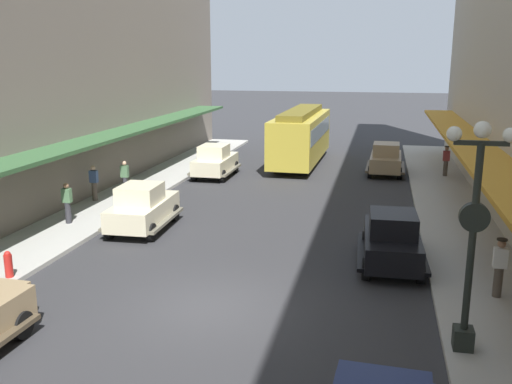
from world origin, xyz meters
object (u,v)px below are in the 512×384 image
at_px(streetcar, 301,134).
at_px(pedestrian_0, 94,183).
at_px(pedestrian_4, 125,177).
at_px(parked_car_3, 215,160).
at_px(lamp_post_with_clock, 473,229).
at_px(pedestrian_3, 499,267).
at_px(parked_car_1, 392,238).
at_px(fire_hydrant, 8,264).
at_px(pedestrian_1, 446,161).
at_px(pedestrian_2, 67,203).
at_px(parked_car_4, 143,206).
at_px(parked_car_5, 386,158).

relative_size(streetcar, pedestrian_0, 5.88).
bearing_deg(streetcar, pedestrian_4, -123.75).
height_order(parked_car_3, lamp_post_with_clock, lamp_post_with_clock).
distance_m(pedestrian_0, pedestrian_3, 17.72).
bearing_deg(parked_car_1, fire_hydrant, -161.03).
relative_size(pedestrian_1, pedestrian_3, 1.00).
relative_size(pedestrian_0, pedestrian_3, 0.98).
relative_size(fire_hydrant, pedestrian_2, 0.50).
height_order(lamp_post_with_clock, pedestrian_3, lamp_post_with_clock).
distance_m(parked_car_4, streetcar, 15.70).
distance_m(parked_car_3, pedestrian_2, 10.98).
distance_m(lamp_post_with_clock, pedestrian_1, 20.15).
bearing_deg(parked_car_1, parked_car_5, 90.63).
height_order(lamp_post_with_clock, pedestrian_0, lamp_post_with_clock).
bearing_deg(parked_car_5, pedestrian_0, -143.14).
bearing_deg(lamp_post_with_clock, parked_car_3, 122.21).
bearing_deg(pedestrian_3, parked_car_4, 161.34).
bearing_deg(parked_car_5, parked_car_3, -163.34).
height_order(parked_car_1, pedestrian_0, parked_car_1).
relative_size(lamp_post_with_clock, pedestrian_0, 3.15).
height_order(parked_car_1, lamp_post_with_clock, lamp_post_with_clock).
xyz_separation_m(parked_car_1, pedestrian_1, (3.10, 14.61, 0.07)).
bearing_deg(pedestrian_2, parked_car_5, 47.33).
xyz_separation_m(fire_hydrant, pedestrian_2, (-1.30, 5.53, 0.43)).
xyz_separation_m(parked_car_4, pedestrian_2, (-3.07, -0.30, 0.05)).
height_order(pedestrian_1, pedestrian_3, same).
height_order(parked_car_3, pedestrian_0, parked_car_3).
height_order(lamp_post_with_clock, pedestrian_2, lamp_post_with_clock).
distance_m(pedestrian_1, pedestrian_3, 16.78).
height_order(streetcar, pedestrian_3, streetcar).
xyz_separation_m(fire_hydrant, pedestrian_3, (14.05, 1.69, 0.45)).
bearing_deg(fire_hydrant, streetcar, 74.55).
xyz_separation_m(streetcar, pedestrian_4, (-7.00, -10.47, -0.91)).
bearing_deg(pedestrian_1, fire_hydrant, -127.77).
relative_size(parked_car_4, streetcar, 0.45).
bearing_deg(pedestrian_2, pedestrian_1, 39.65).
bearing_deg(pedestrian_4, lamp_post_with_clock, -40.78).
xyz_separation_m(parked_car_3, pedestrian_2, (-2.94, -10.58, 0.05)).
bearing_deg(pedestrian_1, pedestrian_3, -90.91).
xyz_separation_m(parked_car_4, pedestrian_3, (12.27, -4.14, 0.07)).
relative_size(parked_car_3, streetcar, 0.44).
bearing_deg(pedestrian_0, pedestrian_3, -24.71).
relative_size(parked_car_4, pedestrian_2, 2.63).
bearing_deg(parked_car_5, pedestrian_1, -7.92).
relative_size(pedestrian_0, pedestrian_4, 1.00).
height_order(parked_car_3, fire_hydrant, parked_car_3).
distance_m(lamp_post_with_clock, fire_hydrant, 13.07).
distance_m(pedestrian_0, pedestrian_2, 3.65).
distance_m(parked_car_5, pedestrian_1, 3.30).
xyz_separation_m(parked_car_1, pedestrian_0, (-13.27, 5.24, 0.05)).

